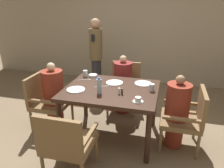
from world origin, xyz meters
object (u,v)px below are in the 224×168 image
(diner_in_far_chair, at_px, (123,84))
(plate_main_right, at_px, (76,90))
(plate_dessert_center, at_px, (143,83))
(bowl_small, at_px, (93,76))
(diner_in_right_chair, at_px, (177,111))
(standing_host, at_px, (96,54))
(water_bottle, at_px, (99,86))
(diner_in_left_chair, at_px, (54,96))
(plate_main_left, at_px, (114,83))
(glass_tall_near, at_px, (85,73))
(chair_near_corner, at_px, (67,142))
(chair_far_side, at_px, (124,85))
(chair_right_side, at_px, (187,117))
(chair_left_side, at_px, (46,99))
(glass_tall_mid, at_px, (152,87))
(teacup_with_saucer, at_px, (138,100))

(diner_in_far_chair, distance_m, plate_main_right, 1.09)
(plate_dessert_center, height_order, bowl_small, bowl_small)
(diner_in_right_chair, height_order, bowl_small, diner_in_right_chair)
(standing_host, bearing_deg, diner_in_far_chair, -45.25)
(water_bottle, bearing_deg, diner_in_left_chair, 165.98)
(plate_main_left, xyz_separation_m, bowl_small, (-0.41, 0.19, 0.01))
(diner_in_left_chair, height_order, plate_main_left, diner_in_left_chair)
(plate_dessert_center, height_order, glass_tall_near, glass_tall_near)
(diner_in_right_chair, height_order, chair_near_corner, diner_in_right_chair)
(bowl_small, bearing_deg, plate_main_right, -94.18)
(standing_host, distance_m, plate_dessert_center, 1.69)
(chair_far_side, height_order, water_bottle, water_bottle)
(chair_far_side, distance_m, chair_right_side, 1.40)
(chair_left_side, height_order, chair_near_corner, same)
(chair_near_corner, bearing_deg, plate_main_left, 77.55)
(glass_tall_near, bearing_deg, glass_tall_mid, -16.45)
(teacup_with_saucer, xyz_separation_m, glass_tall_near, (-0.97, 0.70, 0.03))
(chair_left_side, xyz_separation_m, standing_host, (0.31, 1.53, 0.38))
(diner_in_left_chair, xyz_separation_m, chair_far_side, (0.92, 0.92, -0.08))
(standing_host, bearing_deg, chair_near_corner, -78.88)
(chair_left_side, distance_m, teacup_with_saucer, 1.55)
(diner_in_right_chair, bearing_deg, chair_near_corner, -141.87)
(chair_far_side, bearing_deg, chair_left_side, -138.81)
(diner_in_far_chair, xyz_separation_m, diner_in_right_chair, (0.92, -0.78, -0.00))
(teacup_with_saucer, xyz_separation_m, glass_tall_mid, (0.13, 0.38, 0.03))
(teacup_with_saucer, relative_size, water_bottle, 0.59)
(diner_in_right_chair, relative_size, glass_tall_mid, 10.35)
(diner_in_far_chair, xyz_separation_m, chair_right_side, (1.05, -0.78, -0.07))
(chair_far_side, relative_size, diner_in_far_chair, 0.82)
(diner_in_right_chair, xyz_separation_m, teacup_with_saucer, (-0.49, -0.32, 0.26))
(plate_main_right, distance_m, plate_dessert_center, 0.99)
(chair_left_side, bearing_deg, teacup_with_saucer, -12.04)
(chair_left_side, height_order, diner_in_right_chair, diner_in_right_chair)
(diner_in_left_chair, relative_size, water_bottle, 4.79)
(chair_far_side, height_order, bowl_small, chair_far_side)
(glass_tall_near, bearing_deg, standing_host, 100.18)
(plate_main_left, relative_size, plate_main_right, 1.00)
(plate_main_right, xyz_separation_m, glass_tall_mid, (1.02, 0.24, 0.04))
(chair_far_side, xyz_separation_m, plate_main_right, (-0.46, -1.10, 0.30))
(diner_in_far_chair, relative_size, teacup_with_saucer, 7.96)
(chair_right_side, bearing_deg, plate_dessert_center, 154.99)
(bowl_small, relative_size, glass_tall_mid, 1.36)
(plate_dessert_center, xyz_separation_m, bowl_small, (-0.83, 0.11, 0.01))
(chair_left_side, bearing_deg, plate_dessert_center, 11.54)
(standing_host, height_order, water_bottle, standing_host)
(standing_host, xyz_separation_m, glass_tall_mid, (1.30, -1.47, -0.03))
(chair_far_side, distance_m, plate_main_right, 1.23)
(teacup_with_saucer, xyz_separation_m, water_bottle, (-0.54, 0.11, 0.08))
(chair_near_corner, xyz_separation_m, glass_tall_near, (-0.28, 1.31, 0.34))
(chair_right_side, relative_size, glass_tall_mid, 8.52)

